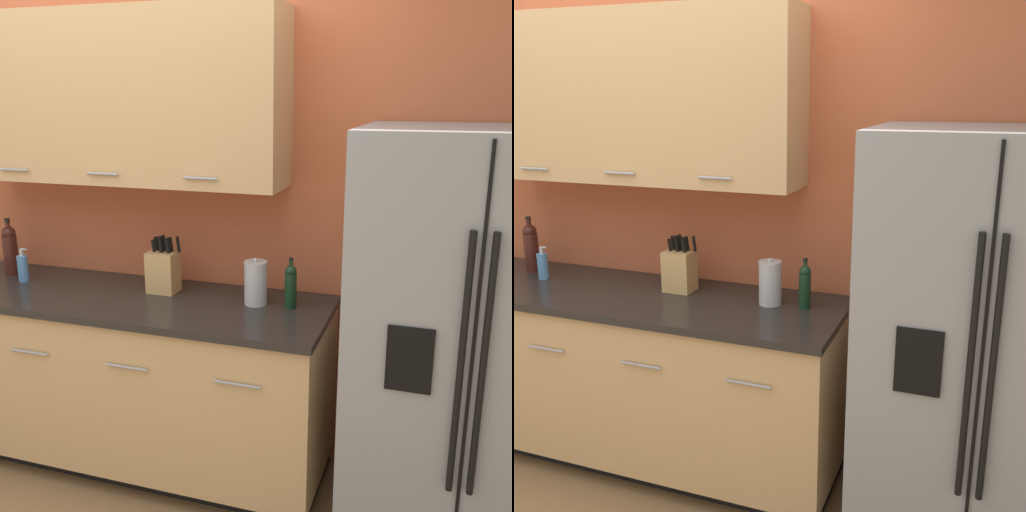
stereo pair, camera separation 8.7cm
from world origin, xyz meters
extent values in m
cube|color=#BC5B38|center=(0.00, 1.35, 1.30)|extent=(10.00, 0.05, 2.60)
cube|color=tan|center=(0.02, 1.16, 1.82)|extent=(1.63, 0.32, 0.79)
cylinder|color=#99999E|center=(-0.47, 0.99, 1.48)|extent=(0.16, 0.01, 0.01)
cylinder|color=#99999E|center=(0.02, 0.99, 1.48)|extent=(0.16, 0.01, 0.01)
cylinder|color=#99999E|center=(0.51, 0.99, 1.48)|extent=(0.16, 0.01, 0.01)
cube|color=black|center=(0.02, 1.04, 0.04)|extent=(2.08, 0.54, 0.09)
cube|color=tan|center=(0.02, 1.00, 0.48)|extent=(2.12, 0.62, 0.78)
cube|color=black|center=(0.02, 0.99, 0.88)|extent=(2.14, 0.64, 0.03)
cylinder|color=#99999E|center=(-0.23, 0.68, 0.69)|extent=(0.20, 0.01, 0.01)
cylinder|color=#99999E|center=(0.28, 0.68, 0.69)|extent=(0.20, 0.01, 0.01)
cylinder|color=#99999E|center=(0.78, 0.68, 0.69)|extent=(0.20, 0.01, 0.01)
cube|color=gray|center=(1.67, 0.94, 0.86)|extent=(0.90, 0.74, 1.72)
cube|color=black|center=(1.67, 0.57, 0.86)|extent=(0.01, 0.01, 1.69)
cylinder|color=black|center=(1.63, 0.56, 0.95)|extent=(0.02, 0.02, 0.95)
cylinder|color=black|center=(1.70, 0.56, 0.95)|extent=(0.02, 0.02, 0.95)
cube|color=black|center=(1.46, 0.57, 0.95)|extent=(0.16, 0.01, 0.24)
cube|color=tan|center=(0.25, 1.11, 1.00)|extent=(0.14, 0.12, 0.20)
cylinder|color=black|center=(0.21, 1.12, 1.14)|extent=(0.02, 0.03, 0.07)
cylinder|color=black|center=(0.21, 1.09, 1.13)|extent=(0.02, 0.03, 0.06)
cylinder|color=black|center=(0.25, 1.12, 1.14)|extent=(0.02, 0.04, 0.08)
cylinder|color=black|center=(0.25, 1.09, 1.14)|extent=(0.02, 0.04, 0.08)
cylinder|color=black|center=(0.29, 1.12, 1.14)|extent=(0.02, 0.03, 0.07)
cylinder|color=black|center=(0.29, 1.09, 1.14)|extent=(0.02, 0.04, 0.08)
cylinder|color=black|center=(0.33, 1.12, 1.14)|extent=(0.01, 0.03, 0.08)
cylinder|color=#3D1914|center=(-0.66, 1.12, 1.01)|extent=(0.08, 0.08, 0.21)
sphere|color=#3D1914|center=(-0.66, 1.12, 1.13)|extent=(0.07, 0.07, 0.07)
cylinder|color=#3D1914|center=(-0.66, 1.12, 1.15)|extent=(0.02, 0.02, 0.07)
cylinder|color=black|center=(-0.66, 1.12, 1.19)|extent=(0.03, 0.03, 0.02)
cylinder|color=#4C7FB2|center=(-0.51, 1.03, 0.97)|extent=(0.05, 0.05, 0.14)
cylinder|color=#B2B2B5|center=(-0.51, 1.03, 1.05)|extent=(0.02, 0.02, 0.04)
cylinder|color=#B2B2B5|center=(-0.50, 1.03, 1.07)|extent=(0.03, 0.01, 0.01)
cylinder|color=black|center=(0.90, 1.08, 0.98)|extent=(0.06, 0.06, 0.16)
sphere|color=black|center=(0.90, 1.08, 1.07)|extent=(0.05, 0.05, 0.05)
cylinder|color=black|center=(0.90, 1.08, 1.09)|extent=(0.02, 0.02, 0.06)
cylinder|color=black|center=(0.90, 1.08, 1.13)|extent=(0.02, 0.02, 0.01)
cylinder|color=#B7B7BA|center=(0.74, 1.07, 1.00)|extent=(0.10, 0.10, 0.19)
cylinder|color=#B7B7BA|center=(0.74, 1.07, 1.10)|extent=(0.11, 0.11, 0.01)
sphere|color=#B7B7BA|center=(0.74, 1.07, 1.11)|extent=(0.02, 0.02, 0.02)
camera|label=1|loc=(1.55, -1.40, 1.84)|focal=42.00mm
camera|label=2|loc=(1.63, -1.38, 1.84)|focal=42.00mm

